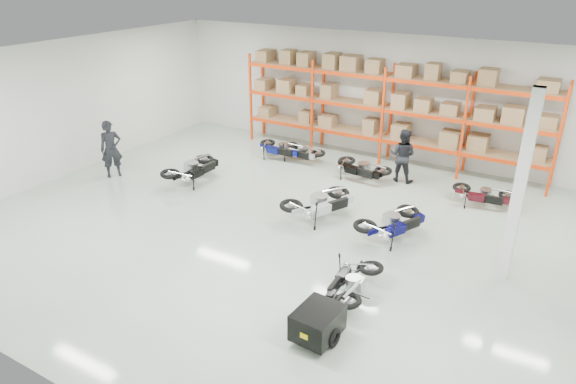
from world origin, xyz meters
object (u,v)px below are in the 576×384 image
Objects in this scene: moto_blue_centre at (394,218)px; moto_touring_right at (352,278)px; person_back at (402,155)px; person_left at (111,149)px; moto_silver_left at (320,199)px; trailer at (318,323)px; moto_black_far_left at (193,165)px; moto_back_b at (301,149)px; moto_back_d at (484,191)px; moto_back_a at (281,145)px; moto_back_c at (361,165)px.

moto_blue_centre reaches higher than moto_touring_right.
person_back is (-1.26, 6.92, 0.39)m from moto_touring_right.
moto_silver_left is at bearing -51.39° from person_left.
trailer is (2.34, -4.68, -0.21)m from moto_silver_left.
moto_silver_left is at bearing -178.98° from moto_black_far_left.
moto_back_b is (-5.07, 8.45, 0.09)m from trailer.
moto_touring_right is 6.45m from moto_back_d.
moto_back_c reaches higher than moto_back_a.
person_back is (1.20, 0.60, 0.37)m from moto_back_c.
moto_black_far_left is 1.22× the size of moto_back_b.
moto_back_a is 0.98× the size of moto_back_c.
moto_touring_right is at bearing 154.17° from moto_silver_left.
moto_blue_centre is 3.03m from moto_touring_right.
moto_black_far_left is 2.90m from person_left.
person_back is at bearing 98.03° from moto_touring_right.
person_back is (-1.12, 3.90, 0.33)m from moto_blue_centre.
moto_back_a is (-3.50, 3.61, -0.09)m from moto_silver_left.
moto_back_c is (3.38, -0.38, 0.01)m from moto_back_a.
moto_back_c is 8.47m from person_left.
moto_black_far_left is at bearing 156.67° from moto_back_a.
person_left reaches higher than person_back.
person_back is at bearing -29.11° from person_left.
moto_black_far_left is 7.96m from moto_touring_right.
moto_touring_right is at bearing 118.30° from moto_blue_centre.
moto_back_d is (7.37, -0.43, -0.03)m from moto_back_a.
moto_blue_centre is at bearing -154.48° from moto_silver_left.
trailer is at bearing 149.67° from moto_black_far_left.
person_back is at bearing -48.31° from moto_blue_centre.
moto_blue_centre is 4.63m from trailer.
person_back reaches higher than moto_back_b.
moto_touring_right is at bearing 93.82° from trailer.
moto_back_d is at bearing -83.90° from moto_back_b.
person_back is at bearing -77.81° from moto_back_b.
trailer is at bearing 117.38° from moto_blue_centre.
moto_back_a is at bearing -10.15° from person_left.
moto_black_far_left is at bearing 132.53° from moto_back_c.
moto_back_c is at bearing -90.39° from moto_back_b.
moto_back_c is 0.97× the size of person_back.
person_left is at bearing 144.16° from moto_back_b.
person_back reaches higher than moto_touring_right.
moto_black_far_left is 0.99× the size of person_left.
moto_touring_right is 8.52m from moto_back_b.
person_back reaches higher than trailer.
moto_blue_centre is at bearing 90.36° from moto_touring_right.
trailer is at bearing -137.86° from moto_back_b.
moto_black_far_left is (-4.89, 0.25, -0.02)m from moto_silver_left.
trailer is at bearing -78.63° from person_left.
person_left is (-9.78, -0.69, 0.40)m from moto_blue_centre.
moto_back_c is (-2.32, 3.29, -0.04)m from moto_blue_centre.
moto_black_far_left is at bearing 149.53° from trailer.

